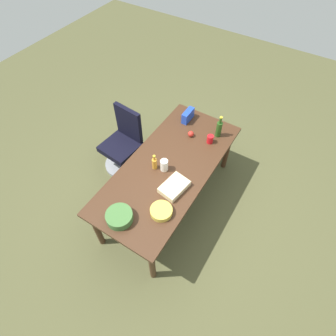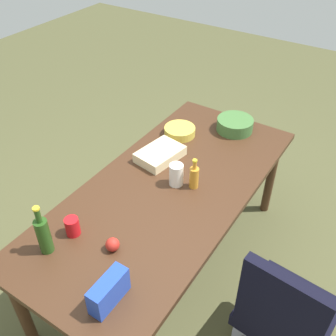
# 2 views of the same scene
# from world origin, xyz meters

# --- Properties ---
(ground_plane) EXTENTS (10.00, 10.00, 0.00)m
(ground_plane) POSITION_xyz_m (0.00, 0.00, 0.00)
(ground_plane) COLOR #4D4D2D
(conference_table) EXTENTS (2.11, 0.95, 0.77)m
(conference_table) POSITION_xyz_m (0.00, 0.00, 0.69)
(conference_table) COLOR #402617
(conference_table) RESTS_ON ground
(office_chair) EXTENTS (0.56, 0.56, 0.96)m
(office_chair) POSITION_xyz_m (0.23, 0.92, 0.36)
(office_chair) COLOR gray
(office_chair) RESTS_ON ground
(dressing_bottle) EXTENTS (0.06, 0.06, 0.21)m
(dressing_bottle) POSITION_xyz_m (-0.11, 0.13, 0.85)
(dressing_bottle) COLOR orange
(dressing_bottle) RESTS_ON conference_table
(salad_bowl) EXTENTS (0.29, 0.29, 0.10)m
(salad_bowl) POSITION_xyz_m (-0.86, 0.06, 0.81)
(salad_bowl) COLOR #3E6A33
(salad_bowl) RESTS_ON conference_table
(apple_red) EXTENTS (0.08, 0.08, 0.08)m
(apple_red) POSITION_xyz_m (0.57, 0.03, 0.80)
(apple_red) COLOR red
(apple_red) RESTS_ON conference_table
(mayo_jar) EXTENTS (0.10, 0.10, 0.15)m
(mayo_jar) POSITION_xyz_m (-0.07, 0.02, 0.84)
(mayo_jar) COLOR white
(mayo_jar) RESTS_ON conference_table
(wine_bottle) EXTENTS (0.09, 0.09, 0.31)m
(wine_bottle) POSITION_xyz_m (0.77, -0.27, 0.89)
(wine_bottle) COLOR #244917
(wine_bottle) RESTS_ON conference_table
(sheet_cake) EXTENTS (0.35, 0.27, 0.07)m
(sheet_cake) POSITION_xyz_m (-0.24, -0.22, 0.80)
(sheet_cake) COLOR beige
(sheet_cake) RESTS_ON conference_table
(chip_bag_blue) EXTENTS (0.22, 0.08, 0.15)m
(chip_bag_blue) POSITION_xyz_m (0.82, 0.21, 0.84)
(chip_bag_blue) COLOR #1F41B2
(chip_bag_blue) RESTS_ON conference_table
(chip_bowl) EXTENTS (0.25, 0.25, 0.06)m
(chip_bowl) POSITION_xyz_m (-0.57, -0.26, 0.80)
(chip_bowl) COLOR gold
(chip_bowl) RESTS_ON conference_table
(red_solo_cup) EXTENTS (0.10, 0.10, 0.11)m
(red_solo_cup) POSITION_xyz_m (0.60, -0.23, 0.82)
(red_solo_cup) COLOR red
(red_solo_cup) RESTS_ON conference_table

